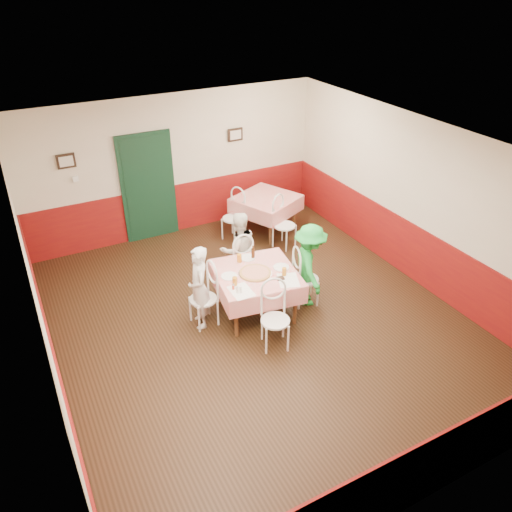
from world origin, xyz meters
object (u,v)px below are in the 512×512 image
chair_far (240,262)px  glass_b (284,272)px  second_table (266,214)px  chair_near (275,321)px  pizza (255,273)px  diner_left (199,288)px  chair_left (203,299)px  chair_second_a (233,218)px  main_table (256,293)px  diner_far (239,249)px  diner_right (309,265)px  chair_second_b (285,226)px  wallet (280,278)px  glass_a (235,281)px  glass_c (239,258)px  beer_bottle (253,253)px  chair_right (306,279)px

chair_far → glass_b: size_ratio=7.14×
second_table → chair_near: 3.63m
chair_far → pizza: 0.94m
diner_left → chair_left: bearing=92.3°
chair_second_a → diner_left: (-1.64, -2.26, 0.22)m
second_table → glass_b: 2.95m
main_table → diner_left: size_ratio=0.91×
diner_far → diner_right: bearing=129.9°
chair_second_b → pizza: bearing=-157.1°
wallet → diner_left: (-1.13, 0.48, -0.10)m
main_table → chair_near: (-0.13, -0.84, 0.08)m
chair_far → glass_b: 1.19m
glass_a → glass_c: (0.35, 0.56, 0.00)m
wallet → beer_bottle: bearing=105.4°
main_table → chair_second_b: size_ratio=1.36×
beer_bottle → chair_second_a: bearing=73.5°
chair_left → chair_second_a: bearing=141.9°
chair_second_a → diner_right: diner_right is taller
second_table → glass_a: size_ratio=8.42×
pizza → glass_b: bearing=-34.2°
chair_right → chair_far: same height
chair_second_a → wallet: bearing=-35.4°
chair_left → chair_right: (1.68, -0.26, 0.00)m
glass_c → chair_right: bearing=-29.3°
chair_left → diner_right: bearing=78.1°
chair_left → diner_left: bearing=-101.9°
second_table → chair_near: chair_near is taller
chair_left → glass_b: bearing=68.0°
chair_right → chair_far: bearing=48.6°
chair_right → diner_far: diner_far is taller
chair_near → diner_right: size_ratio=0.64×
chair_right → wallet: (-0.60, -0.21, 0.32)m
chair_second_a → diner_left: diner_left is taller
chair_left → beer_bottle: size_ratio=4.39×
chair_far → chair_near: size_ratio=1.00×
second_table → glass_b: size_ratio=8.89×
main_table → wallet: (0.24, -0.34, 0.40)m
main_table → chair_left: chair_left is taller
diner_right → glass_c: bearing=79.5°
chair_far → diner_far: size_ratio=0.67×
pizza → diner_left: diner_left is taller
chair_right → glass_a: 1.33m
second_table → chair_right: bearing=-104.6°
chair_right → diner_far: 1.26m
chair_left → chair_second_a: 2.77m
main_table → chair_far: bearing=81.2°
second_table → diner_left: (-2.39, -2.26, 0.30)m
chair_near → glass_a: (-0.31, 0.68, 0.38)m
main_table → pizza: size_ratio=2.49×
glass_a → chair_second_a: bearing=65.1°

